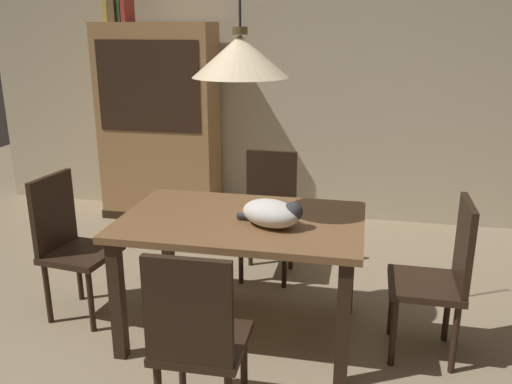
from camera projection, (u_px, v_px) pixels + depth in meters
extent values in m
plane|color=#998466|center=(240.00, 369.00, 2.95)|extent=(10.00, 10.00, 0.00)
cube|color=beige|center=(304.00, 67.00, 5.00)|extent=(6.40, 0.10, 2.90)
cube|color=brown|center=(242.00, 221.00, 3.09)|extent=(1.40, 0.90, 0.04)
cube|color=black|center=(118.00, 301.00, 2.96)|extent=(0.07, 0.07, 0.71)
cube|color=black|center=(343.00, 325.00, 2.72)|extent=(0.07, 0.07, 0.71)
cube|color=black|center=(168.00, 247.00, 3.69)|extent=(0.07, 0.07, 0.71)
cube|color=black|center=(349.00, 262.00, 3.45)|extent=(0.07, 0.07, 0.71)
cube|color=black|center=(202.00, 343.00, 2.44)|extent=(0.41, 0.41, 0.04)
cube|color=black|center=(188.00, 312.00, 2.19)|extent=(0.38, 0.04, 0.48)
cylinder|color=black|center=(244.00, 368.00, 2.62)|extent=(0.04, 0.04, 0.41)
cylinder|color=black|center=(182.00, 361.00, 2.68)|extent=(0.04, 0.04, 0.41)
cube|color=black|center=(81.00, 254.00, 3.39)|extent=(0.44, 0.44, 0.04)
cube|color=black|center=(53.00, 212.00, 3.37)|extent=(0.08, 0.38, 0.48)
cylinder|color=black|center=(91.00, 301.00, 3.26)|extent=(0.04, 0.04, 0.41)
cylinder|color=black|center=(120.00, 279.00, 3.55)|extent=(0.04, 0.04, 0.41)
cylinder|color=black|center=(48.00, 293.00, 3.36)|extent=(0.04, 0.04, 0.41)
cylinder|color=black|center=(79.00, 272.00, 3.65)|extent=(0.04, 0.04, 0.41)
cube|color=black|center=(267.00, 222.00, 3.93)|extent=(0.40, 0.40, 0.04)
cube|color=black|center=(272.00, 182.00, 4.02)|extent=(0.38, 0.04, 0.48)
cylinder|color=black|center=(241.00, 257.00, 3.88)|extent=(0.04, 0.04, 0.41)
cylinder|color=black|center=(284.00, 261.00, 3.82)|extent=(0.04, 0.04, 0.41)
cylinder|color=black|center=(251.00, 241.00, 4.18)|extent=(0.04, 0.04, 0.41)
cylinder|color=black|center=(291.00, 244.00, 4.12)|extent=(0.04, 0.04, 0.41)
cube|color=black|center=(425.00, 285.00, 2.98)|extent=(0.40, 0.40, 0.04)
cube|color=black|center=(464.00, 245.00, 2.87)|extent=(0.04, 0.38, 0.48)
cylinder|color=black|center=(392.00, 304.00, 3.23)|extent=(0.04, 0.04, 0.41)
cylinder|color=black|center=(393.00, 332.00, 2.93)|extent=(0.04, 0.04, 0.41)
cylinder|color=black|center=(447.00, 310.00, 3.16)|extent=(0.04, 0.04, 0.41)
cylinder|color=black|center=(455.00, 339.00, 2.86)|extent=(0.04, 0.04, 0.41)
ellipsoid|color=silver|center=(271.00, 213.00, 2.94)|extent=(0.40, 0.33, 0.15)
sphere|color=#333338|center=(293.00, 212.00, 2.89)|extent=(0.11, 0.11, 0.11)
cylinder|color=#333338|center=(252.00, 217.00, 3.04)|extent=(0.18, 0.04, 0.04)
cone|color=beige|center=(240.00, 56.00, 2.82)|extent=(0.52, 0.52, 0.22)
cylinder|color=#513D23|center=(240.00, 31.00, 2.78)|extent=(0.08, 0.08, 0.04)
cube|color=#A87A4C|center=(159.00, 123.00, 5.10)|extent=(1.10, 0.44, 1.85)
cube|color=black|center=(148.00, 87.00, 4.79)|extent=(0.97, 0.01, 0.81)
cube|color=black|center=(164.00, 211.00, 5.37)|extent=(1.12, 0.45, 0.08)
cube|color=gold|center=(109.00, 12.00, 4.89)|extent=(0.04, 0.20, 0.18)
cube|color=brown|center=(116.00, 9.00, 4.87)|extent=(0.06, 0.24, 0.22)
cube|color=#427A4C|center=(122.00, 7.00, 4.85)|extent=(0.03, 0.20, 0.26)
cube|color=#B73833|center=(127.00, 6.00, 4.84)|extent=(0.04, 0.22, 0.28)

